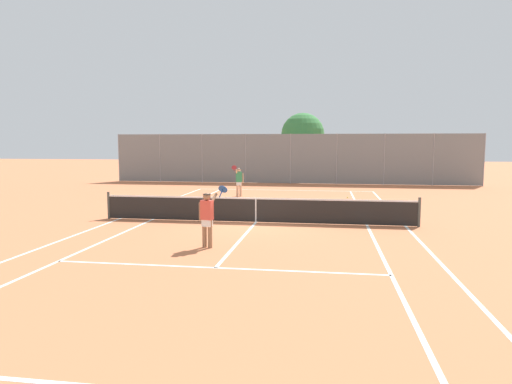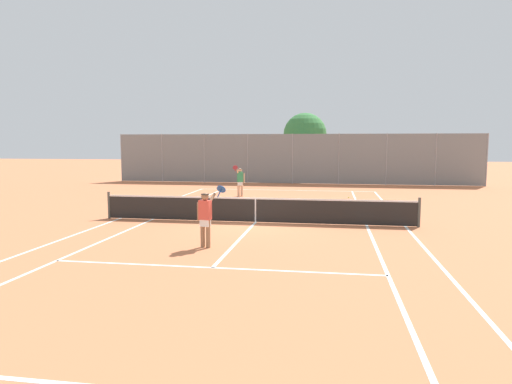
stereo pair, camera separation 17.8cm
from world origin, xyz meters
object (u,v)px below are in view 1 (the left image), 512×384
Objects in this scene: player_far_left at (239,180)px; loose_tennis_ball_1 at (347,197)px; tree_behind_left at (301,136)px; loose_tennis_ball_0 at (353,209)px; tennis_net at (256,209)px; player_near_side at (207,216)px.

player_far_left reaches higher than loose_tennis_ball_1.
loose_tennis_ball_1 is 0.01× the size of tree_behind_left.
loose_tennis_ball_0 is 17.33m from tree_behind_left.
loose_tennis_ball_1 is at bearing 1.72° from player_far_left.
tree_behind_left is (0.57, 20.64, 3.06)m from tennis_net.
tree_behind_left is (-3.30, 16.64, 3.54)m from loose_tennis_ball_0.
tree_behind_left is at bearing 104.70° from loose_tennis_ball_1.
player_near_side reaches higher than loose_tennis_ball_0.
player_near_side is at bearing -99.81° from tennis_net.
player_near_side reaches higher than loose_tennis_ball_1.
loose_tennis_ball_0 is at bearing -34.33° from player_far_left.
tree_behind_left reaches higher than player_far_left.
player_far_left reaches higher than tennis_net.
tree_behind_left reaches higher than loose_tennis_ball_0.
player_far_left is 26.88× the size of loose_tennis_ball_1.
player_far_left is at bearing -178.28° from loose_tennis_ball_1.
tennis_net is at bearing -74.75° from player_far_left.
player_near_side is 26.88× the size of loose_tennis_ball_0.
player_far_left is 0.33× the size of tree_behind_left.
loose_tennis_ball_0 is 0.01× the size of tree_behind_left.
tree_behind_left is at bearing 86.99° from player_near_side.
player_near_side is at bearing -83.24° from player_far_left.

